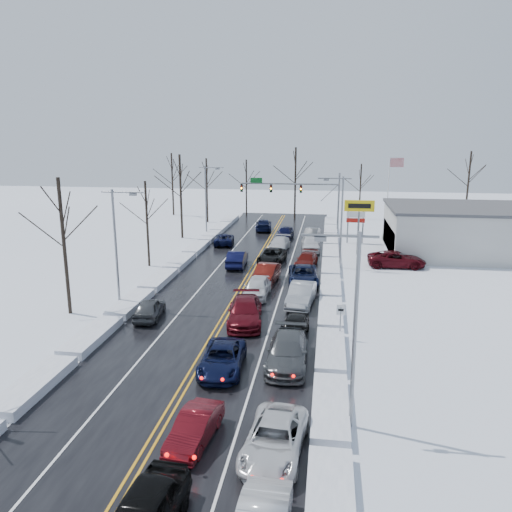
% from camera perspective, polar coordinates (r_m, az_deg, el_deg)
% --- Properties ---
extents(ground, '(160.00, 160.00, 0.00)m').
position_cam_1_polar(ground, '(41.28, -2.14, -4.48)').
color(ground, silver).
rests_on(ground, ground).
extents(road_surface, '(14.00, 84.00, 0.01)m').
position_cam_1_polar(road_surface, '(43.15, -1.66, -3.65)').
color(road_surface, black).
rests_on(road_surface, ground).
extents(snow_bank_left, '(1.72, 72.00, 0.55)m').
position_cam_1_polar(snow_bank_left, '(45.05, -11.24, -3.17)').
color(snow_bank_left, silver).
rests_on(snow_bank_left, ground).
extents(snow_bank_right, '(1.72, 72.00, 0.55)m').
position_cam_1_polar(snow_bank_right, '(42.56, 8.50, -4.06)').
color(snow_bank_right, silver).
rests_on(snow_bank_right, ground).
extents(traffic_signal_mast, '(13.28, 0.39, 8.00)m').
position_cam_1_polar(traffic_signal_mast, '(67.06, 5.10, 7.33)').
color(traffic_signal_mast, slate).
rests_on(traffic_signal_mast, ground).
extents(tires_plus_sign, '(3.20, 0.34, 6.00)m').
position_cam_1_polar(tires_plus_sign, '(55.22, 11.71, 5.22)').
color(tires_plus_sign, slate).
rests_on(tires_plus_sign, ground).
extents(used_vehicles_sign, '(2.20, 0.22, 4.65)m').
position_cam_1_polar(used_vehicles_sign, '(61.40, 11.34, 4.49)').
color(used_vehicles_sign, slate).
rests_on(used_vehicles_sign, ground).
extents(speed_limit_sign, '(0.55, 0.09, 2.35)m').
position_cam_1_polar(speed_limit_sign, '(32.58, 9.65, -6.70)').
color(speed_limit_sign, slate).
rests_on(speed_limit_sign, ground).
extents(flagpole, '(1.87, 1.20, 10.00)m').
position_cam_1_polar(flagpole, '(69.37, 15.01, 7.50)').
color(flagpole, silver).
rests_on(flagpole, ground).
extents(dealership_building, '(20.40, 12.40, 5.30)m').
position_cam_1_polar(dealership_building, '(59.88, 24.48, 2.64)').
color(dealership_building, '#BBBBB6').
rests_on(dealership_building, ground).
extents(streetlight_se, '(3.20, 0.25, 9.00)m').
position_cam_1_polar(streetlight_se, '(21.94, 10.79, -6.75)').
color(streetlight_se, slate).
rests_on(streetlight_se, ground).
extents(streetlight_ne, '(3.20, 0.25, 9.00)m').
position_cam_1_polar(streetlight_ne, '(49.16, 9.54, 4.67)').
color(streetlight_ne, slate).
rests_on(streetlight_ne, ground).
extents(streetlight_sw, '(3.20, 0.25, 9.00)m').
position_cam_1_polar(streetlight_sw, '(38.61, -15.51, 1.90)').
color(streetlight_sw, slate).
rests_on(streetlight_sw, ground).
extents(streetlight_nw, '(3.20, 0.25, 9.00)m').
position_cam_1_polar(streetlight_nw, '(64.88, -5.60, 6.95)').
color(streetlight_nw, slate).
rests_on(streetlight_nw, ground).
extents(tree_left_b, '(4.00, 4.00, 10.00)m').
position_cam_1_polar(tree_left_b, '(37.99, -21.32, 3.84)').
color(tree_left_b, '#2D231C').
rests_on(tree_left_b, ground).
extents(tree_left_c, '(3.40, 3.40, 8.50)m').
position_cam_1_polar(tree_left_c, '(50.28, -12.42, 5.46)').
color(tree_left_c, '#2D231C').
rests_on(tree_left_c, ground).
extents(tree_left_d, '(4.20, 4.20, 10.50)m').
position_cam_1_polar(tree_left_d, '(63.52, -8.64, 8.56)').
color(tree_left_d, '#2D231C').
rests_on(tree_left_d, ground).
extents(tree_left_e, '(3.80, 3.80, 9.50)m').
position_cam_1_polar(tree_left_e, '(75.01, -5.66, 8.88)').
color(tree_left_e, '#2D231C').
rests_on(tree_left_e, ground).
extents(tree_far_a, '(4.00, 4.00, 10.00)m').
position_cam_1_polar(tree_far_a, '(82.70, -9.58, 9.45)').
color(tree_far_a, '#2D231C').
rests_on(tree_far_a, ground).
extents(tree_far_b, '(3.60, 3.60, 9.00)m').
position_cam_1_polar(tree_far_b, '(80.91, -1.11, 9.05)').
color(tree_far_b, '#2D231C').
rests_on(tree_far_b, ground).
extents(tree_far_c, '(4.40, 4.40, 11.00)m').
position_cam_1_polar(tree_far_c, '(77.90, 4.54, 9.85)').
color(tree_far_c, '#2D231C').
rests_on(tree_far_c, ground).
extents(tree_far_d, '(3.40, 3.40, 8.50)m').
position_cam_1_polar(tree_far_d, '(79.51, 11.88, 8.42)').
color(tree_far_d, '#2D231C').
rests_on(tree_far_d, ground).
extents(tree_far_e, '(4.20, 4.20, 10.50)m').
position_cam_1_polar(tree_far_e, '(82.42, 23.20, 8.77)').
color(tree_far_e, '#2D231C').
rests_on(tree_far_e, ground).
extents(queued_car_1, '(1.86, 4.16, 1.33)m').
position_cam_1_polar(queued_car_1, '(23.11, -6.98, -20.30)').
color(queued_car_1, '#530B11').
rests_on(queued_car_1, ground).
extents(queued_car_2, '(2.59, 5.15, 1.40)m').
position_cam_1_polar(queued_car_2, '(28.83, -3.86, -12.86)').
color(queued_car_2, black).
rests_on(queued_car_2, ground).
extents(queued_car_3, '(3.03, 5.96, 1.66)m').
position_cam_1_polar(queued_car_3, '(35.39, -1.25, -7.64)').
color(queued_car_3, '#510A13').
rests_on(queued_car_3, ground).
extents(queued_car_4, '(2.02, 4.79, 1.62)m').
position_cam_1_polar(queued_car_4, '(40.88, 0.14, -4.65)').
color(queued_car_4, silver).
rests_on(queued_car_4, ground).
extents(queued_car_5, '(2.18, 5.12, 1.64)m').
position_cam_1_polar(queued_car_5, '(44.61, 1.18, -3.07)').
color(queued_car_5, '#52100A').
rests_on(queued_car_5, ground).
extents(queued_car_6, '(2.83, 5.40, 1.45)m').
position_cam_1_polar(queued_car_6, '(51.49, 1.83, -0.78)').
color(queued_car_6, black).
rests_on(queued_car_6, ground).
extents(queued_car_7, '(2.46, 5.10, 1.43)m').
position_cam_1_polar(queued_car_7, '(57.19, 2.68, 0.69)').
color(queued_car_7, silver).
rests_on(queued_car_7, ground).
extents(queued_car_8, '(2.11, 4.74, 1.58)m').
position_cam_1_polar(queued_car_8, '(63.35, 3.33, 1.97)').
color(queued_car_8, black).
rests_on(queued_car_8, ground).
extents(queued_car_10, '(2.73, 5.24, 1.41)m').
position_cam_1_polar(queued_car_10, '(22.25, 2.10, -21.69)').
color(queued_car_10, silver).
rests_on(queued_car_10, ground).
extents(queued_car_11, '(2.34, 5.63, 1.63)m').
position_cam_1_polar(queued_car_11, '(29.41, 3.58, -12.30)').
color(queued_car_11, '#444749').
rests_on(queued_car_11, ground).
extents(queued_car_12, '(1.93, 4.24, 1.41)m').
position_cam_1_polar(queued_car_12, '(33.08, 4.41, -9.25)').
color(queued_car_12, black).
rests_on(queued_car_12, ground).
extents(queued_car_13, '(2.26, 5.25, 1.68)m').
position_cam_1_polar(queued_car_13, '(39.11, 5.17, -5.58)').
color(queued_car_13, '#999BA0').
rests_on(queued_car_13, ground).
extents(queued_car_14, '(3.03, 5.77, 1.55)m').
position_cam_1_polar(queued_car_14, '(44.58, 5.40, -3.14)').
color(queued_car_14, black).
rests_on(queued_car_14, ground).
extents(queued_car_15, '(2.43, 4.77, 1.33)m').
position_cam_1_polar(queued_car_15, '(50.37, 5.77, -1.17)').
color(queued_car_15, '#530E0B').
rests_on(queued_car_15, ground).
extents(queued_car_16, '(2.40, 5.19, 1.72)m').
position_cam_1_polar(queued_car_16, '(57.17, 6.22, 0.61)').
color(queued_car_16, silver).
rests_on(queued_car_16, ground).
extents(queued_car_17, '(2.15, 4.71, 1.50)m').
position_cam_1_polar(queued_car_17, '(62.87, 6.35, 1.81)').
color(queued_car_17, '#46484B').
rests_on(queued_car_17, ground).
extents(oncoming_car_0, '(1.90, 4.93, 1.60)m').
position_cam_1_polar(oncoming_car_0, '(50.16, -2.16, -1.17)').
color(oncoming_car_0, black).
rests_on(oncoming_car_0, ground).
extents(oncoming_car_1, '(2.84, 5.06, 1.33)m').
position_cam_1_polar(oncoming_car_1, '(60.21, -3.66, 1.34)').
color(oncoming_car_1, black).
rests_on(oncoming_car_1, ground).
extents(oncoming_car_2, '(2.75, 5.51, 1.54)m').
position_cam_1_polar(oncoming_car_2, '(69.03, 0.87, 2.96)').
color(oncoming_car_2, black).
rests_on(oncoming_car_2, ground).
extents(oncoming_car_3, '(2.12, 4.36, 1.43)m').
position_cam_1_polar(oncoming_car_3, '(37.09, -12.03, -6.93)').
color(oncoming_car_3, '#3D3F42').
rests_on(oncoming_car_3, ground).
extents(parked_car_0, '(5.71, 2.68, 1.58)m').
position_cam_1_polar(parked_car_0, '(51.80, 15.70, -1.21)').
color(parked_car_0, '#450910').
rests_on(parked_car_0, ground).
extents(parked_car_1, '(2.48, 5.62, 1.60)m').
position_cam_1_polar(parked_car_1, '(56.08, 18.21, -0.26)').
color(parked_car_1, '#929599').
rests_on(parked_car_1, ground).
extents(parked_car_2, '(1.76, 3.98, 1.33)m').
position_cam_1_polar(parked_car_2, '(63.58, 15.05, 1.55)').
color(parked_car_2, '#B0B3B9').
rests_on(parked_car_2, ground).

